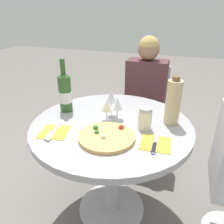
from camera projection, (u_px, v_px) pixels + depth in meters
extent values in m
plane|color=slate|center=(112.00, 208.00, 1.61)|extent=(12.00, 12.00, 0.00)
cylinder|color=#B2B2B7|center=(112.00, 207.00, 1.60)|extent=(0.47, 0.47, 0.02)
cylinder|color=#B2B2B7|center=(112.00, 171.00, 1.45)|extent=(0.09, 0.09, 0.66)
cylinder|color=#9E9EA3|center=(111.00, 125.00, 1.31)|extent=(0.95, 0.95, 0.04)
cylinder|color=silver|center=(141.00, 152.00, 2.22)|extent=(0.33, 0.33, 0.01)
cylinder|color=silver|center=(143.00, 136.00, 2.14)|extent=(0.06, 0.06, 0.39)
cube|color=silver|center=(144.00, 117.00, 2.05)|extent=(0.36, 0.36, 0.03)
cube|color=silver|center=(149.00, 88.00, 2.09)|extent=(0.36, 0.02, 0.44)
cube|color=#512D33|center=(139.00, 143.00, 2.01)|extent=(0.29, 0.30, 0.42)
cube|color=#512D33|center=(146.00, 90.00, 1.93)|extent=(0.34, 0.18, 0.52)
sphere|color=#997051|center=(149.00, 49.00, 1.78)|extent=(0.18, 0.18, 0.18)
sphere|color=tan|center=(149.00, 46.00, 1.77)|extent=(0.17, 0.17, 0.17)
cube|color=silver|center=(220.00, 147.00, 1.21)|extent=(0.02, 0.36, 0.44)
cylinder|color=tan|center=(107.00, 137.00, 1.14)|extent=(0.30, 0.30, 0.02)
sphere|color=#336B28|center=(96.00, 128.00, 1.19)|extent=(0.03, 0.03, 0.03)
sphere|color=beige|center=(103.00, 137.00, 1.11)|extent=(0.03, 0.03, 0.03)
sphere|color=#B22D1E|center=(121.00, 127.00, 1.20)|extent=(0.03, 0.03, 0.03)
sphere|color=#336B28|center=(97.00, 132.00, 1.15)|extent=(0.02, 0.02, 0.02)
cylinder|color=#2D5623|center=(65.00, 94.00, 1.41)|extent=(0.08, 0.08, 0.23)
cone|color=#2D5623|center=(63.00, 74.00, 1.35)|extent=(0.08, 0.08, 0.03)
cylinder|color=#2D5623|center=(63.00, 66.00, 1.33)|extent=(0.03, 0.03, 0.09)
cylinder|color=silver|center=(66.00, 97.00, 1.41)|extent=(0.08, 0.08, 0.07)
cylinder|color=tan|center=(173.00, 103.00, 1.24)|extent=(0.09, 0.09, 0.26)
cylinder|color=brown|center=(176.00, 78.00, 1.18)|extent=(0.04, 0.04, 0.02)
cylinder|color=silver|center=(145.00, 120.00, 1.21)|extent=(0.08, 0.08, 0.11)
cylinder|color=#B2B2B7|center=(146.00, 109.00, 1.19)|extent=(0.07, 0.07, 0.02)
cylinder|color=silver|center=(107.00, 120.00, 1.33)|extent=(0.06, 0.06, 0.00)
cylinder|color=silver|center=(107.00, 115.00, 1.31)|extent=(0.01, 0.01, 0.06)
cone|color=beige|center=(107.00, 105.00, 1.28)|extent=(0.07, 0.07, 0.07)
cylinder|color=silver|center=(117.00, 119.00, 1.34)|extent=(0.06, 0.06, 0.00)
cylinder|color=silver|center=(117.00, 114.00, 1.33)|extent=(0.01, 0.01, 0.07)
cone|color=silver|center=(117.00, 104.00, 1.30)|extent=(0.07, 0.07, 0.07)
cylinder|color=silver|center=(111.00, 115.00, 1.39)|extent=(0.06, 0.06, 0.00)
cylinder|color=silver|center=(111.00, 109.00, 1.37)|extent=(0.01, 0.01, 0.08)
cone|color=silver|center=(111.00, 96.00, 1.34)|extent=(0.06, 0.06, 0.08)
cube|color=yellow|center=(54.00, 132.00, 1.20)|extent=(0.18, 0.18, 0.00)
cube|color=silver|center=(54.00, 131.00, 1.20)|extent=(0.06, 0.19, 0.00)
cube|color=silver|center=(49.00, 135.00, 1.15)|extent=(0.04, 0.09, 0.00)
cube|color=yellow|center=(155.00, 143.00, 1.10)|extent=(0.16, 0.16, 0.00)
cube|color=silver|center=(156.00, 143.00, 1.09)|extent=(0.03, 0.19, 0.00)
cube|color=black|center=(154.00, 147.00, 1.05)|extent=(0.02, 0.09, 0.00)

